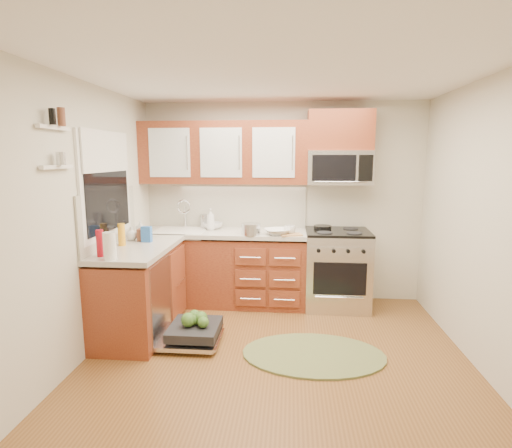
# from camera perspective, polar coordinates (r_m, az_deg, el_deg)

# --- Properties ---
(floor) EXTENTS (3.50, 3.50, 0.00)m
(floor) POSITION_cam_1_polar(r_m,az_deg,el_deg) (3.82, 2.92, -19.04)
(floor) COLOR brown
(floor) RESTS_ON ground
(ceiling) EXTENTS (3.50, 3.50, 0.00)m
(ceiling) POSITION_cam_1_polar(r_m,az_deg,el_deg) (3.42, 3.30, 20.91)
(ceiling) COLOR white
(ceiling) RESTS_ON ground
(wall_back) EXTENTS (3.50, 0.04, 2.50)m
(wall_back) POSITION_cam_1_polar(r_m,az_deg,el_deg) (5.13, 3.78, 3.10)
(wall_back) COLOR beige
(wall_back) RESTS_ON ground
(wall_front) EXTENTS (3.50, 0.04, 2.50)m
(wall_front) POSITION_cam_1_polar(r_m,az_deg,el_deg) (1.70, 1.04, -10.24)
(wall_front) COLOR beige
(wall_front) RESTS_ON ground
(wall_left) EXTENTS (0.04, 3.50, 2.50)m
(wall_left) POSITION_cam_1_polar(r_m,az_deg,el_deg) (3.88, -23.73, 0.19)
(wall_left) COLOR beige
(wall_left) RESTS_ON ground
(wall_right) EXTENTS (0.04, 3.50, 2.50)m
(wall_right) POSITION_cam_1_polar(r_m,az_deg,el_deg) (3.77, 30.71, -0.58)
(wall_right) COLOR beige
(wall_right) RESTS_ON ground
(base_cabinet_back) EXTENTS (2.05, 0.60, 0.85)m
(base_cabinet_back) POSITION_cam_1_polar(r_m,az_deg,el_deg) (5.07, -4.68, -6.51)
(base_cabinet_back) COLOR maroon
(base_cabinet_back) RESTS_ON ground
(base_cabinet_left) EXTENTS (0.60, 1.25, 0.85)m
(base_cabinet_left) POSITION_cam_1_polar(r_m,az_deg,el_deg) (4.41, -16.22, -9.38)
(base_cabinet_left) COLOR maroon
(base_cabinet_left) RESTS_ON ground
(countertop_back) EXTENTS (2.07, 0.64, 0.05)m
(countertop_back) POSITION_cam_1_polar(r_m,az_deg,el_deg) (4.95, -4.77, -1.26)
(countertop_back) COLOR #B7B3A8
(countertop_back) RESTS_ON base_cabinet_back
(countertop_left) EXTENTS (0.64, 1.27, 0.05)m
(countertop_left) POSITION_cam_1_polar(r_m,az_deg,el_deg) (4.28, -16.39, -3.35)
(countertop_left) COLOR #B7B3A8
(countertop_left) RESTS_ON base_cabinet_left
(backsplash_back) EXTENTS (2.05, 0.02, 0.57)m
(backsplash_back) POSITION_cam_1_polar(r_m,az_deg,el_deg) (5.19, -4.27, 2.72)
(backsplash_back) COLOR #B3B1A1
(backsplash_back) RESTS_ON ground
(backsplash_left) EXTENTS (0.02, 1.25, 0.57)m
(backsplash_left) POSITION_cam_1_polar(r_m,az_deg,el_deg) (4.34, -20.21, 0.80)
(backsplash_left) COLOR #B3B1A1
(backsplash_left) RESTS_ON ground
(upper_cabinets) EXTENTS (2.05, 0.35, 0.75)m
(upper_cabinets) POSITION_cam_1_polar(r_m,az_deg,el_deg) (5.00, -4.66, 10.09)
(upper_cabinets) COLOR maroon
(upper_cabinets) RESTS_ON ground
(cabinet_over_mw) EXTENTS (0.76, 0.35, 0.47)m
(cabinet_over_mw) POSITION_cam_1_polar(r_m,az_deg,el_deg) (4.97, 11.92, 12.93)
(cabinet_over_mw) COLOR maroon
(cabinet_over_mw) RESTS_ON ground
(range) EXTENTS (0.76, 0.64, 0.95)m
(range) POSITION_cam_1_polar(r_m,az_deg,el_deg) (5.00, 11.45, -6.31)
(range) COLOR silver
(range) RESTS_ON ground
(microwave) EXTENTS (0.76, 0.38, 0.40)m
(microwave) POSITION_cam_1_polar(r_m,az_deg,el_deg) (4.93, 11.77, 7.90)
(microwave) COLOR silver
(microwave) RESTS_ON ground
(sink) EXTENTS (0.62, 0.50, 0.26)m
(sink) POSITION_cam_1_polar(r_m,az_deg,el_deg) (5.07, -10.66, -2.29)
(sink) COLOR white
(sink) RESTS_ON ground
(dishwasher) EXTENTS (0.70, 0.60, 0.20)m
(dishwasher) POSITION_cam_1_polar(r_m,az_deg,el_deg) (4.15, -9.28, -15.13)
(dishwasher) COLOR silver
(dishwasher) RESTS_ON ground
(window) EXTENTS (0.03, 1.05, 1.05)m
(window) POSITION_cam_1_polar(r_m,az_deg,el_deg) (4.28, -20.62, 5.25)
(window) COLOR white
(window) RESTS_ON ground
(window_blind) EXTENTS (0.02, 0.96, 0.40)m
(window_blind) POSITION_cam_1_polar(r_m,az_deg,el_deg) (4.26, -20.58, 9.68)
(window_blind) COLOR white
(window_blind) RESTS_ON ground
(shelf_upper) EXTENTS (0.04, 0.40, 0.03)m
(shelf_upper) POSITION_cam_1_polar(r_m,az_deg,el_deg) (3.52, -26.95, 12.18)
(shelf_upper) COLOR white
(shelf_upper) RESTS_ON ground
(shelf_lower) EXTENTS (0.04, 0.40, 0.03)m
(shelf_lower) POSITION_cam_1_polar(r_m,az_deg,el_deg) (3.52, -26.58, 7.31)
(shelf_lower) COLOR white
(shelf_lower) RESTS_ON ground
(rug) EXTENTS (1.37, 0.92, 0.02)m
(rug) POSITION_cam_1_polar(r_m,az_deg,el_deg) (3.94, 8.22, -17.96)
(rug) COLOR olive
(rug) RESTS_ON ground
(skillet) EXTENTS (0.22, 0.22, 0.04)m
(skillet) POSITION_cam_1_polar(r_m,az_deg,el_deg) (4.99, 9.49, -0.45)
(skillet) COLOR black
(skillet) RESTS_ON range
(stock_pot) EXTENTS (0.29, 0.29, 0.13)m
(stock_pot) POSITION_cam_1_polar(r_m,az_deg,el_deg) (4.67, -0.74, -0.73)
(stock_pot) COLOR silver
(stock_pot) RESTS_ON countertop_back
(cutting_board) EXTENTS (0.29, 0.23, 0.02)m
(cutting_board) POSITION_cam_1_polar(r_m,az_deg,el_deg) (4.66, 4.98, -1.52)
(cutting_board) COLOR #AC844E
(cutting_board) RESTS_ON countertop_back
(canister) EXTENTS (0.11, 0.11, 0.17)m
(canister) POSITION_cam_1_polar(r_m,az_deg,el_deg) (5.19, -7.39, 0.44)
(canister) COLOR silver
(canister) RESTS_ON countertop_back
(paper_towel_roll) EXTENTS (0.13, 0.13, 0.25)m
(paper_towel_roll) POSITION_cam_1_polar(r_m,az_deg,el_deg) (3.78, -20.17, -2.94)
(paper_towel_roll) COLOR white
(paper_towel_roll) RESTS_ON countertop_left
(mustard_bottle) EXTENTS (0.08, 0.08, 0.23)m
(mustard_bottle) POSITION_cam_1_polar(r_m,az_deg,el_deg) (4.33, -18.65, -1.44)
(mustard_bottle) COLOR #FDAB1C
(mustard_bottle) RESTS_ON countertop_left
(red_bottle) EXTENTS (0.08, 0.08, 0.25)m
(red_bottle) POSITION_cam_1_polar(r_m,az_deg,el_deg) (3.91, -21.38, -2.58)
(red_bottle) COLOR #B10E1D
(red_bottle) RESTS_ON countertop_left
(wooden_box) EXTENTS (0.14, 0.11, 0.13)m
(wooden_box) POSITION_cam_1_polar(r_m,az_deg,el_deg) (4.50, -15.72, -1.50)
(wooden_box) COLOR brown
(wooden_box) RESTS_ON countertop_left
(blue_carton) EXTENTS (0.11, 0.07, 0.17)m
(blue_carton) POSITION_cam_1_polar(r_m,az_deg,el_deg) (4.43, -15.36, -1.42)
(blue_carton) COLOR blue
(blue_carton) RESTS_ON countertop_left
(bowl_a) EXTENTS (0.37, 0.37, 0.07)m
(bowl_a) POSITION_cam_1_polar(r_m,az_deg,el_deg) (4.68, 3.01, -1.11)
(bowl_a) COLOR #999999
(bowl_a) RESTS_ON countertop_back
(bowl_b) EXTENTS (0.29, 0.29, 0.08)m
(bowl_b) POSITION_cam_1_polar(r_m,az_deg,el_deg) (5.09, -6.20, -0.24)
(bowl_b) COLOR #999999
(bowl_b) RESTS_ON countertop_back
(cup) EXTENTS (0.17, 0.17, 0.10)m
(cup) POSITION_cam_1_polar(r_m,az_deg,el_deg) (4.72, 4.84, -0.84)
(cup) COLOR #999999
(cup) RESTS_ON countertop_back
(soap_bottle_a) EXTENTS (0.13, 0.14, 0.27)m
(soap_bottle_a) POSITION_cam_1_polar(r_m,az_deg,el_deg) (4.98, -6.50, 0.65)
(soap_bottle_a) COLOR #999999
(soap_bottle_a) RESTS_ON countertop_back
(soap_bottle_b) EXTENTS (0.09, 0.09, 0.18)m
(soap_bottle_b) POSITION_cam_1_polar(r_m,az_deg,el_deg) (4.80, -16.19, -0.57)
(soap_bottle_b) COLOR #999999
(soap_bottle_b) RESTS_ON countertop_left
(soap_bottle_c) EXTENTS (0.13, 0.13, 0.16)m
(soap_bottle_c) POSITION_cam_1_polar(r_m,az_deg,el_deg) (4.56, -17.37, -1.28)
(soap_bottle_c) COLOR #999999
(soap_bottle_c) RESTS_ON countertop_left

